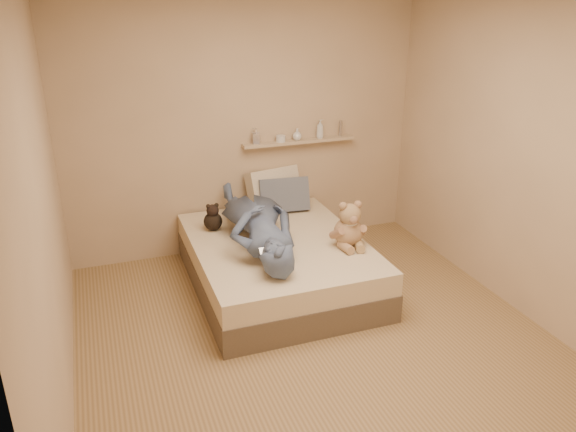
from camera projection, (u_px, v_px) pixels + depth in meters
name	position (u px, v px, depth m)	size (l,w,h in m)	color
room	(319.00, 183.00, 3.92)	(3.80, 3.80, 3.80)	#95774D
bed	(278.00, 263.00, 5.14)	(1.50, 1.90, 0.45)	brown
game_console	(271.00, 251.00, 4.48)	(0.19, 0.08, 0.06)	#B2B4B9
teddy_bear	(349.00, 228.00, 4.88)	(0.35, 0.34, 0.43)	#A87D5C
dark_plush	(213.00, 219.00, 5.24)	(0.17, 0.17, 0.27)	black
pillow_cream	(274.00, 188.00, 5.78)	(0.55, 0.16, 0.40)	beige
pillow_grey	(284.00, 195.00, 5.69)	(0.50, 0.14, 0.34)	slate
person	(258.00, 222.00, 4.95)	(0.59, 1.63, 0.39)	#4A5974
wall_shelf	(299.00, 141.00, 5.77)	(1.20, 0.12, 0.03)	tan
shelf_bottles	(294.00, 133.00, 5.72)	(0.99, 0.10, 0.19)	white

